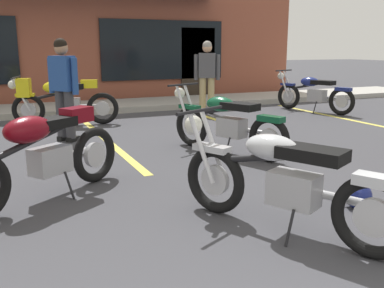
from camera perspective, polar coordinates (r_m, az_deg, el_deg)
The scene contains 12 objects.
ground_plane at distance 4.36m, azimuth -1.17°, elevation -7.99°, with size 80.00×80.00×0.00m, color #3D3D42.
sidewalk_kerb at distance 11.05m, azimuth -15.57°, elevation 4.57°, with size 22.00×1.80×0.14m, color #A8A59E.
brick_storefront_building at distance 15.14m, azimuth -18.45°, elevation 13.38°, with size 14.61×6.65×3.78m.
painted_stall_lines at distance 7.57m, azimuth -11.42°, elevation 0.71°, with size 10.68×4.80×0.01m.
motorcycle_foreground_classic at distance 3.68m, azimuth 11.88°, elevation -4.59°, with size 1.22×1.94×0.98m.
motorcycle_red_sportbike at distance 4.53m, azimuth -20.14°, elevation -0.99°, with size 1.82×1.43×0.98m.
motorcycle_silver_naked at distance 10.87m, azimuth 15.70°, elevation 6.52°, with size 1.02×2.03×0.98m.
motorcycle_blue_standard at distance 9.03m, azimuth -17.07°, elevation 5.69°, with size 2.07×0.88×0.98m.
motorcycle_green_cafe_racer at distance 6.34m, azimuth 4.54°, elevation 2.87°, with size 1.11×1.99×0.98m.
person_in_black_shirt at distance 10.14m, azimuth 1.99°, elevation 9.34°, with size 0.58×0.40×1.68m.
person_near_building at distance 7.39m, azimuth -16.58°, elevation 7.60°, with size 0.46×0.53×1.68m.
helmet_on_pavement at distance 4.53m, azimuth 21.01°, elevation -6.32°, with size 0.26×0.26×0.26m.
Camera 1 is at (-1.57, -0.34, 1.54)m, focal length 40.50 mm.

